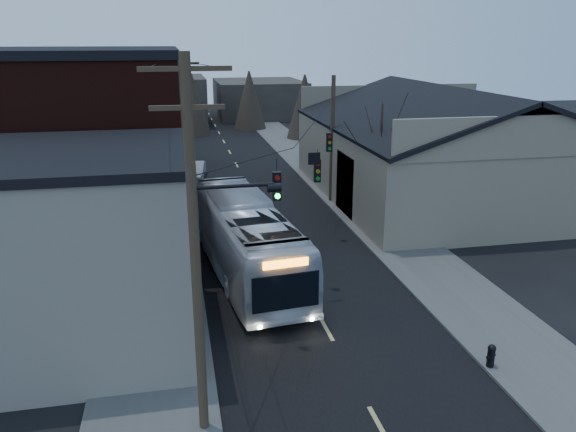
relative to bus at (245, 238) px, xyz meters
name	(u,v)px	position (x,y,z in m)	size (l,w,h in m)	color
road_surface	(249,187)	(2.33, 16.00, -1.77)	(9.00, 110.00, 0.02)	black
sidewalk_left	(161,191)	(-4.17, 16.00, -1.72)	(4.00, 110.00, 0.12)	#474744
sidewalk_right	(332,182)	(8.83, 16.00, -1.72)	(4.00, 110.00, 0.12)	#474744
building_clapboard	(77,252)	(-6.67, -5.00, 1.72)	(8.00, 8.00, 7.00)	gray
building_brick	(85,153)	(-7.67, 6.00, 3.22)	(10.00, 12.00, 10.00)	black
building_left_far	(121,133)	(-7.17, 22.00, 1.72)	(9.00, 14.00, 7.00)	#2D2824
warehouse	(441,159)	(15.33, 11.00, 0.91)	(16.16, 20.60, 7.73)	#7C705A
building_far_left	(166,100)	(-3.67, 51.00, 1.22)	(10.00, 12.00, 6.00)	#2D2824
building_far_right	(259,98)	(9.33, 56.00, 0.72)	(12.00, 14.00, 5.00)	#2D2824
bare_tree	(380,165)	(8.83, 6.00, 1.82)	(0.40, 0.40, 7.20)	black
utility_lines	(210,136)	(-0.79, 10.14, 3.17)	(11.24, 45.28, 10.50)	#382B1E
bus	(245,238)	(0.00, 0.00, 0.00)	(2.99, 12.80, 3.56)	silver
parked_car	(196,170)	(-1.41, 19.97, -1.16)	(1.32, 3.79, 1.25)	#A6A9AD
fire_hydrant	(491,355)	(7.06, -9.85, -1.22)	(0.40, 0.28, 0.82)	black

